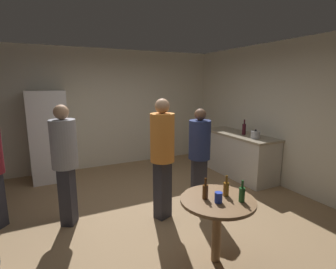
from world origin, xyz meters
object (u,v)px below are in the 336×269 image
object	(u,v)px
person_in_gray_shirt	(65,156)
refrigerator	(49,136)
beer_bottle_amber	(226,188)
person_in_navy_shirt	(199,150)
plastic_cup_blue	(218,197)
foreground_table	(217,208)
person_in_orange_shirt	(162,150)
wine_bottle_on_counter	(244,129)
beer_bottle_green	(242,194)
kettle	(256,135)
beer_bottle_brown	(205,191)

from	to	relation	value
person_in_gray_shirt	refrigerator	bearing A→B (deg)	122.09
beer_bottle_amber	person_in_navy_shirt	world-z (taller)	person_in_navy_shirt
plastic_cup_blue	beer_bottle_amber	bearing A→B (deg)	28.88
foreground_table	person_in_orange_shirt	distance (m)	1.20
wine_bottle_on_counter	person_in_orange_shirt	distance (m)	2.37
wine_bottle_on_counter	foreground_table	distance (m)	2.88
plastic_cup_blue	person_in_gray_shirt	world-z (taller)	person_in_gray_shirt
plastic_cup_blue	person_in_navy_shirt	size ratio (longest dim) A/B	0.07
plastic_cup_blue	beer_bottle_green	bearing A→B (deg)	-21.40
foreground_table	person_in_gray_shirt	world-z (taller)	person_in_gray_shirt
kettle	plastic_cup_blue	size ratio (longest dim) A/B	2.22
refrigerator	beer_bottle_amber	xyz separation A→B (m)	(1.64, -3.50, -0.08)
kettle	refrigerator	bearing A→B (deg)	150.90
plastic_cup_blue	kettle	bearing A→B (deg)	37.82
kettle	beer_bottle_brown	size ratio (longest dim) A/B	1.06
wine_bottle_on_counter	beer_bottle_brown	distance (m)	2.90
beer_bottle_amber	plastic_cup_blue	world-z (taller)	beer_bottle_amber
refrigerator	person_in_gray_shirt	distance (m)	1.98
person_in_navy_shirt	beer_bottle_green	bearing A→B (deg)	0.23
beer_bottle_amber	person_in_navy_shirt	xyz separation A→B (m)	(0.45, 1.23, 0.09)
wine_bottle_on_counter	person_in_navy_shirt	xyz separation A→B (m)	(-1.52, -0.68, -0.11)
person_in_gray_shirt	person_in_navy_shirt	distance (m)	1.98
kettle	person_in_orange_shirt	world-z (taller)	person_in_orange_shirt
person_in_navy_shirt	refrigerator	bearing A→B (deg)	-121.51
kettle	wine_bottle_on_counter	world-z (taller)	wine_bottle_on_counter
beer_bottle_green	person_in_gray_shirt	distance (m)	2.31
kettle	plastic_cup_blue	xyz separation A→B (m)	(-2.08, -1.62, -0.18)
foreground_table	person_in_navy_shirt	distance (m)	1.41
person_in_gray_shirt	person_in_orange_shirt	xyz separation A→B (m)	(1.25, -0.42, 0.04)
person_in_navy_shirt	plastic_cup_blue	bearing A→B (deg)	-9.39
refrigerator	person_in_navy_shirt	xyz separation A→B (m)	(2.09, -2.27, 0.01)
person_in_gray_shirt	person_in_navy_shirt	bearing A→B (deg)	19.70
person_in_gray_shirt	plastic_cup_blue	bearing A→B (deg)	-22.38
kettle	person_in_orange_shirt	distance (m)	2.20
plastic_cup_blue	person_in_navy_shirt	distance (m)	1.47
beer_bottle_green	person_in_gray_shirt	size ratio (longest dim) A/B	0.14
refrigerator	plastic_cup_blue	world-z (taller)	refrigerator
wine_bottle_on_counter	person_in_navy_shirt	bearing A→B (deg)	-155.93
beer_bottle_amber	foreground_table	bearing A→B (deg)	-168.88
beer_bottle_amber	person_in_navy_shirt	bearing A→B (deg)	69.83
kettle	foreground_table	xyz separation A→B (m)	(-2.04, -1.55, -0.34)
kettle	wine_bottle_on_counter	bearing A→B (deg)	80.85
person_in_orange_shirt	wine_bottle_on_counter	bearing A→B (deg)	88.07
refrigerator	person_in_gray_shirt	bearing A→B (deg)	-86.07
beer_bottle_amber	beer_bottle_green	xyz separation A→B (m)	(0.06, -0.19, 0.00)
wine_bottle_on_counter	person_in_orange_shirt	xyz separation A→B (m)	(-2.22, -0.81, 0.00)
beer_bottle_brown	wine_bottle_on_counter	bearing A→B (deg)	40.12
refrigerator	plastic_cup_blue	distance (m)	3.88
wine_bottle_on_counter	plastic_cup_blue	size ratio (longest dim) A/B	2.82
beer_bottle_amber	person_in_gray_shirt	xyz separation A→B (m)	(-1.50, 1.52, 0.16)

